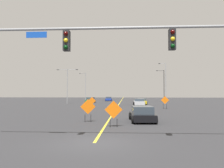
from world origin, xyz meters
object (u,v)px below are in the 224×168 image
(traffic_signal_assembly, at_px, (165,46))
(street_lamp_near_left, at_px, (67,83))
(street_lamp_mid_right, at_px, (85,85))
(construction_sign_right_shoulder, at_px, (165,101))
(car_silver_mid, at_px, (139,102))
(car_black_passing, at_px, (142,114))
(street_lamp_near_right, at_px, (165,81))
(street_lamp_far_right, at_px, (163,84))
(car_green_distant, at_px, (90,100))
(car_blue_far, at_px, (109,99))
(construction_sign_right_lane, at_px, (92,101))
(construction_sign_left_lane, at_px, (88,108))
(construction_sign_median_near, at_px, (114,111))
(car_yellow_near, at_px, (142,101))

(traffic_signal_assembly, distance_m, street_lamp_near_left, 42.27)
(street_lamp_mid_right, xyz_separation_m, construction_sign_right_shoulder, (19.29, -38.48, -3.58))
(car_silver_mid, bearing_deg, street_lamp_near_left, 161.28)
(car_black_passing, bearing_deg, car_silver_mid, 87.66)
(street_lamp_near_left, bearing_deg, street_lamp_mid_right, 90.69)
(street_lamp_near_right, bearing_deg, street_lamp_far_right, 91.04)
(street_lamp_far_right, distance_m, car_silver_mid, 17.44)
(street_lamp_near_right, xyz_separation_m, car_green_distant, (-18.29, -1.88, -4.69))
(traffic_signal_assembly, distance_m, car_green_distant, 46.50)
(street_lamp_mid_right, xyz_separation_m, car_blue_far, (8.04, -5.84, -4.26))
(street_lamp_mid_right, bearing_deg, street_lamp_near_right, -36.14)
(street_lamp_near_right, distance_m, construction_sign_right_lane, 26.67)
(street_lamp_near_right, xyz_separation_m, car_black_passing, (-8.17, -37.90, -4.68))
(construction_sign_left_lane, distance_m, car_blue_far, 49.49)
(traffic_signal_assembly, relative_size, car_blue_far, 3.96)
(street_lamp_near_left, relative_size, car_blue_far, 1.87)
(construction_sign_right_shoulder, bearing_deg, street_lamp_near_right, 80.61)
(construction_sign_median_near, height_order, car_silver_mid, construction_sign_median_near)
(traffic_signal_assembly, bearing_deg, construction_sign_median_near, 117.75)
(car_silver_mid, distance_m, car_yellow_near, 3.85)
(street_lamp_near_left, xyz_separation_m, street_lamp_mid_right, (-0.29, 24.12, 0.15))
(car_silver_mid, bearing_deg, construction_sign_median_near, -96.68)
(construction_sign_median_near, bearing_deg, street_lamp_near_left, 109.60)
(construction_sign_left_lane, distance_m, construction_sign_right_shoulder, 19.19)
(street_lamp_mid_right, xyz_separation_m, car_silver_mid, (15.75, -29.36, -4.21))
(street_lamp_near_right, bearing_deg, construction_sign_right_shoulder, -99.39)
(street_lamp_mid_right, relative_size, car_silver_mid, 1.94)
(car_silver_mid, bearing_deg, car_blue_far, 108.14)
(car_yellow_near, bearing_deg, street_lamp_near_right, 54.61)
(street_lamp_mid_right, distance_m, car_silver_mid, 33.58)
(traffic_signal_assembly, relative_size, construction_sign_right_lane, 8.96)
(traffic_signal_assembly, relative_size, street_lamp_mid_right, 1.86)
(car_blue_far, bearing_deg, car_black_passing, -82.21)
(construction_sign_median_near, bearing_deg, car_yellow_near, 82.66)
(car_black_passing, distance_m, car_blue_far, 49.23)
(car_silver_mid, xyz_separation_m, car_yellow_near, (0.82, 3.76, 0.00))
(street_lamp_near_right, distance_m, street_lamp_mid_right, 28.34)
(car_green_distant, bearing_deg, car_black_passing, -74.30)
(street_lamp_far_right, bearing_deg, car_green_distant, -165.66)
(street_lamp_far_right, xyz_separation_m, car_yellow_near, (-6.27, -11.68, -3.95))
(traffic_signal_assembly, relative_size, car_silver_mid, 3.62)
(street_lamp_near_right, xyz_separation_m, construction_sign_right_lane, (-15.00, -21.65, -4.18))
(traffic_signal_assembly, xyz_separation_m, construction_sign_right_shoulder, (3.98, 25.16, -3.65))
(traffic_signal_assembly, bearing_deg, car_green_distant, 103.37)
(traffic_signal_assembly, distance_m, car_blue_far, 58.41)
(construction_sign_right_lane, relative_size, car_green_distant, 0.44)
(car_black_passing, relative_size, car_silver_mid, 1.01)
(street_lamp_near_left, bearing_deg, car_blue_far, 67.03)
(car_silver_mid, bearing_deg, street_lamp_near_right, 60.57)
(construction_sign_left_lane, relative_size, construction_sign_right_lane, 1.08)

